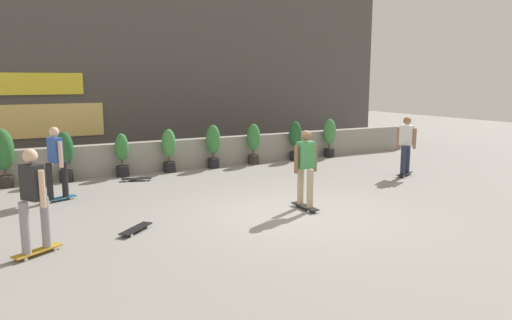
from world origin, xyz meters
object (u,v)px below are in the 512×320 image
Objects in this scene: potted_plant_6 at (295,138)px; potted_plant_7 at (330,136)px; potted_plant_3 at (169,148)px; potted_plant_5 at (254,142)px; potted_plant_0 at (3,154)px; potted_plant_1 at (65,153)px; potted_plant_4 at (213,144)px; skater_mid_plaza at (306,166)px; skateboard_near_camera at (136,229)px; skater_by_wall_left at (33,197)px; potted_plant_2 at (122,153)px; skateboard_aside at (136,179)px; skater_by_wall_right at (406,143)px; skater_foreground at (56,160)px.

potted_plant_6 is 0.98× the size of potted_plant_7.
potted_plant_7 is at bearing 0.00° from potted_plant_3.
potted_plant_5 is 1.61m from potted_plant_6.
potted_plant_6 is at bearing 0.00° from potted_plant_5.
potted_plant_0 is 1.17× the size of potted_plant_3.
potted_plant_1 reaches higher than potted_plant_4.
potted_plant_6 is 0.79× the size of skater_mid_plaza.
skater_mid_plaza is at bearing -44.36° from potted_plant_0.
potted_plant_0 reaches higher than skateboard_near_camera.
potted_plant_5 is (1.43, 0.00, -0.02)m from potted_plant_4.
potted_plant_4 is 6.53m from skateboard_near_camera.
skater_by_wall_left is at bearing -134.11° from potted_plant_4.
potted_plant_2 is 0.91× the size of potted_plant_4.
potted_plant_2 is at bearing 64.76° from skater_by_wall_left.
potted_plant_4 is 7.88m from skater_by_wall_left.
potted_plant_5 reaches higher than skateboard_aside.
skateboard_aside is at bearing -171.92° from potted_plant_6.
potted_plant_0 is at bearing -180.00° from potted_plant_6.
potted_plant_2 is 5.86m from potted_plant_6.
skater_by_wall_right is 8.31m from skateboard_near_camera.
potted_plant_6 is at bearing 58.85° from skater_mid_plaza.
potted_plant_3 is 4.47m from potted_plant_6.
skater_mid_plaza is 2.33× the size of skateboard_near_camera.
potted_plant_3 is at bearing 54.38° from skater_by_wall_left.
potted_plant_5 reaches higher than potted_plant_2.
potted_plant_0 is 5.67m from skateboard_near_camera.
skater_foreground reaches higher than potted_plant_4.
skater_foreground is at bearing -166.92° from potted_plant_7.
skateboard_near_camera is (-3.58, 0.18, -0.88)m from skater_mid_plaza.
skater_by_wall_left reaches higher than skateboard_aside.
potted_plant_2 is 1.02m from skateboard_aside.
skater_foreground reaches higher than potted_plant_7.
potted_plant_3 is at bearing 33.73° from skateboard_aside.
potted_plant_7 reaches higher than potted_plant_6.
potted_plant_3 is at bearing 180.00° from potted_plant_7.
potted_plant_5 reaches higher than potted_plant_3.
skater_mid_plaza is 1.00× the size of skater_foreground.
potted_plant_1 is at bearing 78.46° from skater_by_wall_left.
skateboard_near_camera is at bearing -142.55° from potted_plant_6.
skateboard_near_camera is at bearing -114.43° from potted_plant_3.
potted_plant_7 is 7.20m from skater_mid_plaza.
skater_by_wall_right is at bearing -52.77° from potted_plant_5.
potted_plant_0 is at bearing 180.00° from potted_plant_3.
potted_plant_6 is at bearing 0.00° from potted_plant_4.
potted_plant_0 is at bearing 115.12° from skater_foreground.
potted_plant_2 is at bearing 0.00° from potted_plant_1.
skater_foreground reaches higher than skateboard_aside.
potted_plant_5 is at bearing 45.03° from skateboard_near_camera.
potted_plant_7 is at bearing -0.00° from potted_plant_5.
skater_foreground reaches higher than potted_plant_5.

